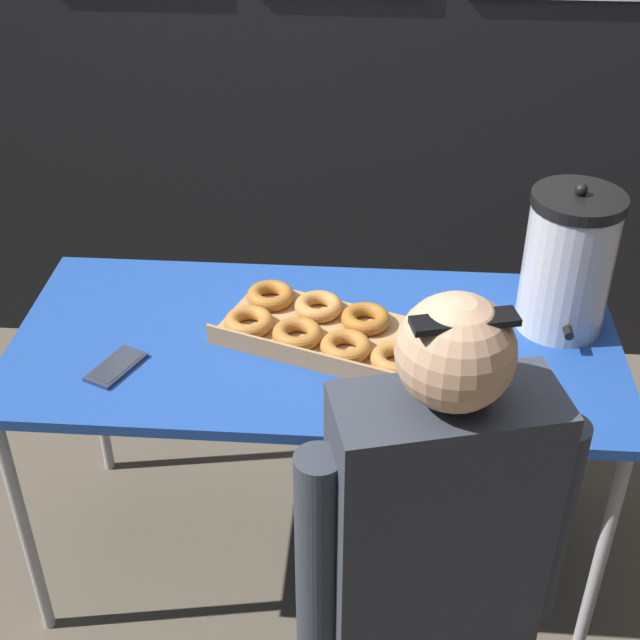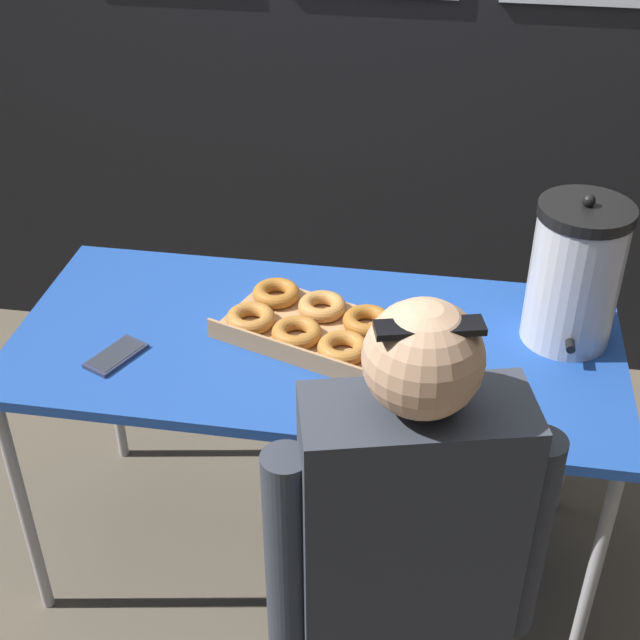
# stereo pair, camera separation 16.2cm
# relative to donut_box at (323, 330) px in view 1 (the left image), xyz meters

# --- Properties ---
(ground_plane) EXTENTS (12.00, 12.00, 0.00)m
(ground_plane) POSITION_rel_donut_box_xyz_m (-0.02, -0.01, -0.79)
(ground_plane) COLOR brown
(folding_table) EXTENTS (1.49, 0.70, 0.77)m
(folding_table) POSITION_rel_donut_box_xyz_m (-0.02, -0.01, -0.07)
(folding_table) COLOR #1E479E
(folding_table) RESTS_ON ground
(donut_box) EXTENTS (0.60, 0.44, 0.05)m
(donut_box) POSITION_rel_donut_box_xyz_m (0.00, 0.00, 0.00)
(donut_box) COLOR tan
(donut_box) RESTS_ON folding_table
(coffee_urn) EXTENTS (0.22, 0.25, 0.39)m
(coffee_urn) POSITION_rel_donut_box_xyz_m (0.58, 0.10, 0.16)
(coffee_urn) COLOR silver
(coffee_urn) RESTS_ON folding_table
(cell_phone) EXTENTS (0.13, 0.17, 0.01)m
(cell_phone) POSITION_rel_donut_box_xyz_m (-0.48, -0.16, -0.02)
(cell_phone) COLOR #2D334C
(cell_phone) RESTS_ON folding_table
(person_seated) EXTENTS (0.54, 0.30, 1.27)m
(person_seated) POSITION_rel_donut_box_xyz_m (0.26, -0.59, -0.18)
(person_seated) COLOR #33332D
(person_seated) RESTS_ON ground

